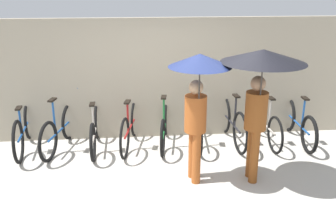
{
  "coord_description": "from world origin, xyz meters",
  "views": [
    {
      "loc": [
        -0.51,
        -4.66,
        2.88
      ],
      "look_at": [
        0.0,
        0.98,
        1.0
      ],
      "focal_mm": 40.0,
      "sensor_mm": 36.0,
      "label": 1
    }
  ],
  "objects_px": {
    "parked_bicycle_1": "(60,130)",
    "parked_bicycle_5": "(198,125)",
    "pedestrian_leading": "(198,87)",
    "parked_bicycle_6": "(232,122)",
    "parked_bicycle_8": "(298,123)",
    "parked_bicycle_4": "(165,126)",
    "parked_bicycle_0": "(24,129)",
    "parked_bicycle_7": "(265,124)",
    "pedestrian_center": "(261,76)",
    "parked_bicycle_2": "(95,130)",
    "parked_bicycle_3": "(130,126)"
  },
  "relations": [
    {
      "from": "parked_bicycle_3",
      "to": "parked_bicycle_4",
      "type": "bearing_deg",
      "value": -78.67
    },
    {
      "from": "parked_bicycle_4",
      "to": "parked_bicycle_5",
      "type": "xyz_separation_m",
      "value": [
        0.63,
        0.03,
        -0.01
      ]
    },
    {
      "from": "parked_bicycle_2",
      "to": "parked_bicycle_6",
      "type": "height_order",
      "value": "parked_bicycle_6"
    },
    {
      "from": "parked_bicycle_2",
      "to": "parked_bicycle_8",
      "type": "xyz_separation_m",
      "value": [
        3.76,
        0.01,
        0.01
      ]
    },
    {
      "from": "parked_bicycle_1",
      "to": "parked_bicycle_2",
      "type": "bearing_deg",
      "value": -81.55
    },
    {
      "from": "parked_bicycle_5",
      "to": "pedestrian_leading",
      "type": "distance_m",
      "value": 1.87
    },
    {
      "from": "parked_bicycle_5",
      "to": "parked_bicycle_6",
      "type": "bearing_deg",
      "value": -87.13
    },
    {
      "from": "parked_bicycle_4",
      "to": "pedestrian_center",
      "type": "xyz_separation_m",
      "value": [
        1.21,
        -1.51,
        1.29
      ]
    },
    {
      "from": "parked_bicycle_4",
      "to": "pedestrian_center",
      "type": "bearing_deg",
      "value": -132.95
    },
    {
      "from": "parked_bicycle_2",
      "to": "pedestrian_leading",
      "type": "height_order",
      "value": "pedestrian_leading"
    },
    {
      "from": "pedestrian_leading",
      "to": "parked_bicycle_5",
      "type": "bearing_deg",
      "value": -108.74
    },
    {
      "from": "parked_bicycle_3",
      "to": "parked_bicycle_7",
      "type": "distance_m",
      "value": 2.5
    },
    {
      "from": "parked_bicycle_4",
      "to": "parked_bicycle_8",
      "type": "distance_m",
      "value": 2.51
    },
    {
      "from": "parked_bicycle_2",
      "to": "parked_bicycle_5",
      "type": "xyz_separation_m",
      "value": [
        1.88,
        0.11,
        -0.0
      ]
    },
    {
      "from": "parked_bicycle_3",
      "to": "parked_bicycle_4",
      "type": "distance_m",
      "value": 0.63
    },
    {
      "from": "parked_bicycle_1",
      "to": "parked_bicycle_3",
      "type": "distance_m",
      "value": 1.25
    },
    {
      "from": "parked_bicycle_1",
      "to": "parked_bicycle_8",
      "type": "height_order",
      "value": "parked_bicycle_8"
    },
    {
      "from": "parked_bicycle_4",
      "to": "parked_bicycle_7",
      "type": "distance_m",
      "value": 1.88
    },
    {
      "from": "parked_bicycle_1",
      "to": "parked_bicycle_3",
      "type": "relative_size",
      "value": 0.96
    },
    {
      "from": "pedestrian_leading",
      "to": "parked_bicycle_6",
      "type": "bearing_deg",
      "value": -130.22
    },
    {
      "from": "parked_bicycle_3",
      "to": "parked_bicycle_5",
      "type": "bearing_deg",
      "value": -77.69
    },
    {
      "from": "parked_bicycle_1",
      "to": "parked_bicycle_5",
      "type": "bearing_deg",
      "value": -76.34
    },
    {
      "from": "pedestrian_leading",
      "to": "parked_bicycle_3",
      "type": "bearing_deg",
      "value": -63.53
    },
    {
      "from": "parked_bicycle_2",
      "to": "parked_bicycle_8",
      "type": "bearing_deg",
      "value": -90.9
    },
    {
      "from": "parked_bicycle_0",
      "to": "pedestrian_center",
      "type": "distance_m",
      "value": 4.21
    },
    {
      "from": "parked_bicycle_2",
      "to": "parked_bicycle_3",
      "type": "distance_m",
      "value": 0.63
    },
    {
      "from": "parked_bicycle_1",
      "to": "pedestrian_center",
      "type": "distance_m",
      "value": 3.65
    },
    {
      "from": "parked_bicycle_6",
      "to": "parked_bicycle_8",
      "type": "bearing_deg",
      "value": -95.85
    },
    {
      "from": "parked_bicycle_0",
      "to": "parked_bicycle_2",
      "type": "xyz_separation_m",
      "value": [
        1.25,
        -0.08,
        -0.03
      ]
    },
    {
      "from": "parked_bicycle_0",
      "to": "pedestrian_leading",
      "type": "xyz_separation_m",
      "value": [
        2.86,
        -1.44,
        1.1
      ]
    },
    {
      "from": "parked_bicycle_1",
      "to": "pedestrian_leading",
      "type": "distance_m",
      "value": 2.86
    },
    {
      "from": "parked_bicycle_1",
      "to": "parked_bicycle_8",
      "type": "xyz_separation_m",
      "value": [
        4.38,
        -0.03,
        -0.01
      ]
    },
    {
      "from": "parked_bicycle_6",
      "to": "parked_bicycle_7",
      "type": "height_order",
      "value": "parked_bicycle_6"
    },
    {
      "from": "parked_bicycle_2",
      "to": "parked_bicycle_8",
      "type": "distance_m",
      "value": 3.76
    },
    {
      "from": "parked_bicycle_1",
      "to": "parked_bicycle_8",
      "type": "distance_m",
      "value": 4.38
    },
    {
      "from": "parked_bicycle_0",
      "to": "parked_bicycle_1",
      "type": "bearing_deg",
      "value": -99.03
    },
    {
      "from": "parked_bicycle_2",
      "to": "parked_bicycle_5",
      "type": "relative_size",
      "value": 0.96
    },
    {
      "from": "parked_bicycle_8",
      "to": "pedestrian_leading",
      "type": "relative_size",
      "value": 0.88
    },
    {
      "from": "parked_bicycle_7",
      "to": "pedestrian_leading",
      "type": "xyz_separation_m",
      "value": [
        -1.53,
        -1.38,
        1.12
      ]
    },
    {
      "from": "parked_bicycle_6",
      "to": "parked_bicycle_7",
      "type": "relative_size",
      "value": 1.08
    },
    {
      "from": "parked_bicycle_0",
      "to": "parked_bicycle_7",
      "type": "distance_m",
      "value": 4.39
    },
    {
      "from": "parked_bicycle_0",
      "to": "parked_bicycle_7",
      "type": "height_order",
      "value": "parked_bicycle_7"
    },
    {
      "from": "parked_bicycle_6",
      "to": "parked_bicycle_2",
      "type": "bearing_deg",
      "value": 88.95
    },
    {
      "from": "parked_bicycle_6",
      "to": "parked_bicycle_7",
      "type": "xyz_separation_m",
      "value": [
        0.63,
        -0.06,
        -0.03
      ]
    },
    {
      "from": "parked_bicycle_7",
      "to": "parked_bicycle_8",
      "type": "height_order",
      "value": "parked_bicycle_8"
    },
    {
      "from": "parked_bicycle_1",
      "to": "parked_bicycle_6",
      "type": "xyz_separation_m",
      "value": [
        3.13,
        0.04,
        0.03
      ]
    },
    {
      "from": "parked_bicycle_2",
      "to": "parked_bicycle_4",
      "type": "height_order",
      "value": "parked_bicycle_2"
    },
    {
      "from": "parked_bicycle_1",
      "to": "parked_bicycle_4",
      "type": "xyz_separation_m",
      "value": [
        1.88,
        0.03,
        -0.01
      ]
    },
    {
      "from": "parked_bicycle_3",
      "to": "pedestrian_leading",
      "type": "distance_m",
      "value": 2.05
    },
    {
      "from": "parked_bicycle_4",
      "to": "parked_bicycle_6",
      "type": "distance_m",
      "value": 1.25
    }
  ]
}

